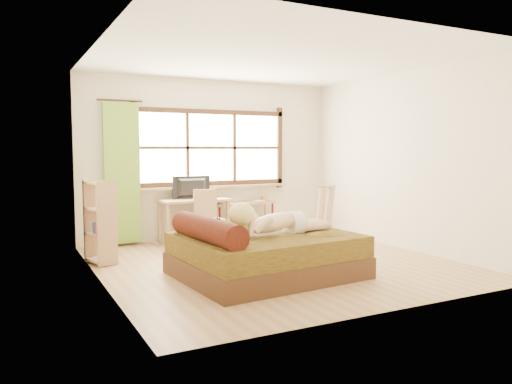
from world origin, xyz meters
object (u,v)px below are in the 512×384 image
pipe_shelf (244,211)px  bookshelf (100,222)px  chair (208,214)px  woman (280,209)px  desk (194,205)px  kitten (208,227)px  bed (263,254)px

pipe_shelf → bookshelf: bearing=-166.8°
chair → pipe_shelf: chair is taller
woman → pipe_shelf: 2.80m
desk → chair: (0.10, -0.37, -0.12)m
kitten → bookshelf: 1.77m
kitten → chair: size_ratio=0.34×
desk → chair: bearing=-76.4°
bookshelf → woman: bearing=-55.0°
bed → chair: chair is taller
desk → bookshelf: bearing=-152.8°
woman → kitten: woman is taller
desk → bookshelf: size_ratio=1.03×
chair → bookshelf: bookshelf is taller
bookshelf → bed: bearing=-57.5°
woman → bed: bearing=162.5°
kitten → bookshelf: size_ratio=0.27×
woman → chair: woman is taller
chair → pipe_shelf: (0.87, 0.49, -0.05)m
desk → pipe_shelf: 0.99m
desk → pipe_shelf: bearing=5.9°
bed → woman: bearing=-17.5°
pipe_shelf → chair: bearing=-158.6°
bed → woman: 0.58m
chair → bookshelf: size_ratio=0.80×
woman → chair: (-0.08, 2.17, -0.32)m
desk → bookshelf: 1.88m
kitten → desk: (0.70, 2.39, -0.02)m
desk → chair: chair is taller
woman → desk: woman is taller
kitten → pipe_shelf: 3.02m
woman → bookshelf: bookshelf is taller
woman → pipe_shelf: size_ratio=1.16×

